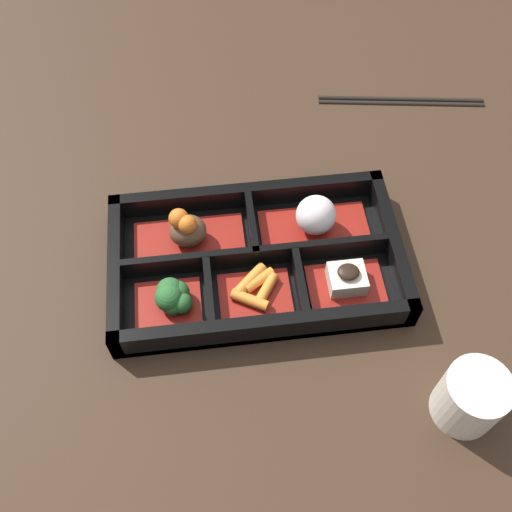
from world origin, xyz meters
The scene contains 10 objects.
ground_plane centered at (0.00, 0.00, 0.00)m, with size 3.00×3.00×0.00m, color #382619.
bento_base centered at (0.00, 0.00, 0.01)m, with size 0.33×0.19×0.01m.
bento_rim centered at (0.00, 0.00, 0.02)m, with size 0.33×0.19×0.04m.
bowl_stew centered at (-0.08, 0.04, 0.03)m, with size 0.13×0.06×0.06m.
bowl_rice centered at (0.07, 0.04, 0.03)m, with size 0.13×0.06×0.05m.
bowl_greens centered at (-0.10, -0.04, 0.03)m, with size 0.07×0.06×0.04m.
bowl_carrots centered at (-0.01, -0.04, 0.02)m, with size 0.08×0.06×0.02m.
bowl_tofu centered at (0.10, -0.04, 0.02)m, with size 0.09×0.06×0.03m.
tea_cup centered at (0.19, -0.19, 0.04)m, with size 0.06×0.06×0.07m.
chopsticks centered at (0.24, 0.25, 0.00)m, with size 0.23×0.05×0.01m.
Camera 1 is at (-0.04, -0.37, 0.60)m, focal length 42.00 mm.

